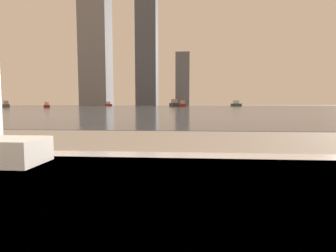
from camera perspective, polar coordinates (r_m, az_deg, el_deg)
The scene contains 10 objects.
harbor_water at distance 62.01m, azimuth 4.01°, elevation 4.16°, with size 180.00×110.00×0.01m.
harbor_boat_0 at distance 85.30m, azimuth -12.86°, elevation 4.58°, with size 3.20×3.94×1.44m.
harbor_boat_1 at distance 63.49m, azimuth -31.73°, elevation 3.91°, with size 3.10×3.73×1.37m.
harbor_boat_2 at distance 72.86m, azimuth 1.36°, elevation 4.84°, with size 3.12×5.72×2.04m.
harbor_boat_3 at distance 82.16m, azimuth 14.59°, elevation 4.61°, with size 2.64×4.88×1.74m.
harbor_boat_4 at distance 55.40m, azimuth -24.90°, elevation 4.05°, with size 2.40×3.08×1.11m.
harbor_boat_5 at distance 64.78m, azimuth 3.21°, elevation 4.69°, with size 1.65×4.29×1.58m.
skyline_tower_0 at distance 129.79m, azimuth -15.55°, elevation 20.10°, with size 12.31×11.51×70.53m.
skyline_tower_1 at distance 126.09m, azimuth -4.67°, elevation 23.58°, with size 9.00×9.53×82.53m.
skyline_tower_2 at distance 118.52m, azimuth 3.19°, elevation 10.06°, with size 6.05×7.89×23.04m.
Camera 1 is at (0.28, -0.00, 0.73)m, focal length 28.00 mm.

